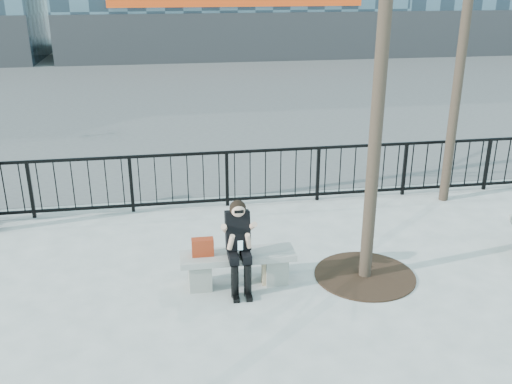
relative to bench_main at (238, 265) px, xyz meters
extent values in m
plane|color=gray|center=(0.00, 0.00, -0.30)|extent=(120.00, 120.00, 0.00)
cube|color=#474747|center=(0.00, 15.00, -0.30)|extent=(60.00, 23.00, 0.01)
cube|color=black|center=(0.00, 3.00, 0.78)|extent=(14.00, 0.05, 0.05)
cube|color=black|center=(0.00, 3.00, -0.18)|extent=(14.00, 0.05, 0.05)
cube|color=#2D2D30|center=(3.00, 21.96, 0.90)|extent=(18.00, 0.08, 2.40)
cylinder|color=black|center=(1.90, -0.10, 3.45)|extent=(0.18, 0.18, 7.50)
cylinder|color=black|center=(4.50, 2.60, 3.20)|extent=(0.18, 0.18, 7.00)
cylinder|color=black|center=(1.90, -0.10, -0.29)|extent=(1.50, 1.50, 0.02)
cube|color=gray|center=(-0.55, 0.00, -0.10)|extent=(0.32, 0.38, 0.40)
cube|color=gray|center=(0.55, 0.00, -0.10)|extent=(0.32, 0.38, 0.40)
cube|color=gray|center=(0.00, 0.00, 0.14)|extent=(1.65, 0.46, 0.09)
cube|color=maroon|center=(-0.49, 0.02, 0.32)|extent=(0.31, 0.15, 0.25)
cube|color=beige|center=(0.53, -0.08, -0.12)|extent=(0.39, 0.16, 0.36)
camera|label=1|loc=(-0.93, -7.24, 3.93)|focal=40.00mm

